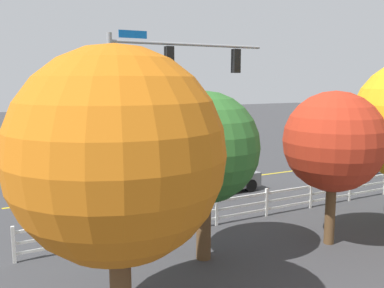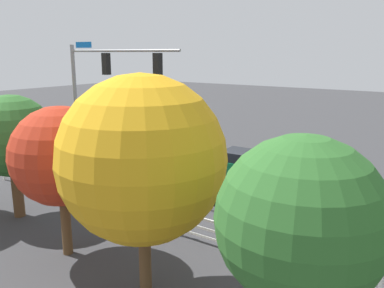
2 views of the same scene
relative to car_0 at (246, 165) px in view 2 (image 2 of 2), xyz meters
name	(u,v)px [view 2 (image 2 of 2)]	position (x,y,z in m)	size (l,w,h in m)	color
ground_plane	(219,184)	(0.54, 1.97, -0.71)	(120.00, 120.00, 0.00)	#38383A
lane_center_stripe	(291,200)	(-3.46, 1.97, -0.70)	(28.00, 0.16, 0.01)	gold
signal_assembly	(101,89)	(4.85, 5.93, 4.39)	(6.80, 0.37, 7.29)	gray
car_0	(246,165)	(0.00, 0.00, 0.00)	(4.43, 2.09, 1.45)	#0C4C2D
car_1	(370,222)	(-7.30, 4.10, -0.06)	(4.03, 1.98, 1.36)	silver
car_3	(193,180)	(0.81, 3.97, 0.00)	(4.08, 2.00, 1.50)	slate
pedestrian	(114,168)	(4.98, 5.19, 0.22)	(0.41, 0.47, 1.69)	#191E3F
white_rail_fence	(203,228)	(-2.46, 8.04, -0.11)	(26.10, 0.10, 1.15)	white
tree_0	(301,222)	(-7.52, 12.54, 3.06)	(3.18, 3.18, 5.40)	brown
tree_1	(12,136)	(5.32, 10.40, 2.75)	(3.36, 3.36, 5.16)	brown
tree_4	(61,156)	(0.98, 11.32, 2.76)	(3.30, 3.30, 5.13)	brown
tree_5	(142,159)	(-2.83, 11.58, 3.31)	(4.54, 4.54, 6.30)	brown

